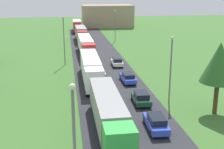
{
  "coord_description": "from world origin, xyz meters",
  "views": [
    {
      "loc": [
        -6.03,
        -9.97,
        13.51
      ],
      "look_at": [
        -0.44,
        27.08,
        2.81
      ],
      "focal_mm": 48.69,
      "sensor_mm": 36.0,
      "label": 1
    }
  ],
  "objects_px": {
    "truck_second": "(91,68)",
    "car_second": "(156,122)",
    "car_third": "(141,98)",
    "truck_fifth": "(77,25)",
    "car_fifth": "(117,62)",
    "lamppost_lead": "(75,148)",
    "lamppost_third": "(64,38)",
    "lamppost_fourth": "(115,24)",
    "car_fourth": "(128,77)",
    "truck_fourth": "(81,33)",
    "truck_third": "(86,45)",
    "truck_lead": "(109,112)",
    "tree_oak": "(219,63)",
    "distant_building": "(107,16)",
    "lamppost_second": "(171,66)"
  },
  "relations": [
    {
      "from": "truck_second",
      "to": "car_second",
      "type": "distance_m",
      "value": 17.89
    },
    {
      "from": "car_second",
      "to": "car_third",
      "type": "xyz_separation_m",
      "value": [
        0.24,
        7.04,
        -0.02
      ]
    },
    {
      "from": "truck_fifth",
      "to": "car_fifth",
      "type": "distance_m",
      "value": 46.43
    },
    {
      "from": "car_fifth",
      "to": "lamppost_lead",
      "type": "distance_m",
      "value": 37.77
    },
    {
      "from": "car_second",
      "to": "lamppost_third",
      "type": "relative_size",
      "value": 0.51
    },
    {
      "from": "car_fifth",
      "to": "lamppost_fourth",
      "type": "relative_size",
      "value": 0.5
    },
    {
      "from": "lamppost_third",
      "to": "lamppost_fourth",
      "type": "height_order",
      "value": "lamppost_third"
    },
    {
      "from": "car_fourth",
      "to": "truck_fourth",
      "type": "bearing_deg",
      "value": 97.6
    },
    {
      "from": "truck_fourth",
      "to": "car_fifth",
      "type": "distance_m",
      "value": 27.55
    },
    {
      "from": "car_fifth",
      "to": "lamppost_third",
      "type": "bearing_deg",
      "value": 165.55
    },
    {
      "from": "truck_third",
      "to": "lamppost_third",
      "type": "bearing_deg",
      "value": -119.68
    },
    {
      "from": "truck_second",
      "to": "car_third",
      "type": "height_order",
      "value": "truck_second"
    },
    {
      "from": "truck_second",
      "to": "truck_fifth",
      "type": "xyz_separation_m",
      "value": [
        0.07,
        54.64,
        -0.06
      ]
    },
    {
      "from": "car_fifth",
      "to": "lamppost_third",
      "type": "xyz_separation_m",
      "value": [
        -9.22,
        2.38,
        4.07
      ]
    },
    {
      "from": "car_third",
      "to": "car_fourth",
      "type": "relative_size",
      "value": 0.91
    },
    {
      "from": "car_third",
      "to": "car_fifth",
      "type": "height_order",
      "value": "car_third"
    },
    {
      "from": "truck_second",
      "to": "lamppost_third",
      "type": "height_order",
      "value": "lamppost_third"
    },
    {
      "from": "car_third",
      "to": "truck_second",
      "type": "bearing_deg",
      "value": 117.17
    },
    {
      "from": "car_third",
      "to": "car_fourth",
      "type": "distance_m",
      "value": 8.74
    },
    {
      "from": "truck_lead",
      "to": "tree_oak",
      "type": "bearing_deg",
      "value": 13.01
    },
    {
      "from": "lamppost_fourth",
      "to": "lamppost_third",
      "type": "bearing_deg",
      "value": -119.02
    },
    {
      "from": "car_second",
      "to": "car_fourth",
      "type": "height_order",
      "value": "car_second"
    },
    {
      "from": "truck_third",
      "to": "tree_oak",
      "type": "distance_m",
      "value": 34.94
    },
    {
      "from": "truck_lead",
      "to": "lamppost_lead",
      "type": "xyz_separation_m",
      "value": [
        -3.49,
        -11.16,
        2.71
      ]
    },
    {
      "from": "truck_second",
      "to": "car_third",
      "type": "distance_m",
      "value": 11.43
    },
    {
      "from": "lamppost_third",
      "to": "car_third",
      "type": "bearing_deg",
      "value": -66.72
    },
    {
      "from": "truck_second",
      "to": "distant_building",
      "type": "relative_size",
      "value": 0.81
    },
    {
      "from": "car_second",
      "to": "lamppost_third",
      "type": "distance_m",
      "value": 29.68
    },
    {
      "from": "lamppost_third",
      "to": "lamppost_fourth",
      "type": "xyz_separation_m",
      "value": [
        13.01,
        23.46,
        -0.38
      ]
    },
    {
      "from": "truck_fourth",
      "to": "lamppost_fourth",
      "type": "distance_m",
      "value": 9.16
    },
    {
      "from": "truck_second",
      "to": "tree_oak",
      "type": "height_order",
      "value": "tree_oak"
    },
    {
      "from": "car_third",
      "to": "tree_oak",
      "type": "distance_m",
      "value": 9.79
    },
    {
      "from": "car_fourth",
      "to": "tree_oak",
      "type": "relative_size",
      "value": 0.56
    },
    {
      "from": "truck_fourth",
      "to": "truck_fifth",
      "type": "distance_m",
      "value": 19.05
    },
    {
      "from": "truck_fifth",
      "to": "lamppost_fourth",
      "type": "bearing_deg",
      "value": -65.85
    },
    {
      "from": "car_third",
      "to": "distant_building",
      "type": "xyz_separation_m",
      "value": [
        6.19,
        76.15,
        3.01
      ]
    },
    {
      "from": "lamppost_second",
      "to": "distant_building",
      "type": "relative_size",
      "value": 0.46
    },
    {
      "from": "truck_second",
      "to": "truck_lead",
      "type": "bearing_deg",
      "value": -89.01
    },
    {
      "from": "truck_second",
      "to": "lamppost_second",
      "type": "height_order",
      "value": "lamppost_second"
    },
    {
      "from": "truck_fourth",
      "to": "tree_oak",
      "type": "relative_size",
      "value": 1.54
    },
    {
      "from": "lamppost_lead",
      "to": "truck_third",
      "type": "bearing_deg",
      "value": 85.47
    },
    {
      "from": "lamppost_lead",
      "to": "truck_fifth",
      "type": "bearing_deg",
      "value": 87.73
    },
    {
      "from": "truck_fifth",
      "to": "tree_oak",
      "type": "bearing_deg",
      "value": -79.61
    },
    {
      "from": "truck_second",
      "to": "lamppost_second",
      "type": "relative_size",
      "value": 1.78
    },
    {
      "from": "truck_lead",
      "to": "lamppost_second",
      "type": "xyz_separation_m",
      "value": [
        8.49,
        7.05,
        2.43
      ]
    },
    {
      "from": "truck_lead",
      "to": "lamppost_fourth",
      "type": "xyz_separation_m",
      "value": [
        8.87,
        51.24,
        2.43
      ]
    },
    {
      "from": "truck_lead",
      "to": "lamppost_lead",
      "type": "bearing_deg",
      "value": -107.38
    },
    {
      "from": "truck_lead",
      "to": "car_second",
      "type": "relative_size",
      "value": 3.16
    },
    {
      "from": "distant_building",
      "to": "car_third",
      "type": "bearing_deg",
      "value": -94.65
    },
    {
      "from": "truck_second",
      "to": "lamppost_lead",
      "type": "height_order",
      "value": "lamppost_lead"
    }
  ]
}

